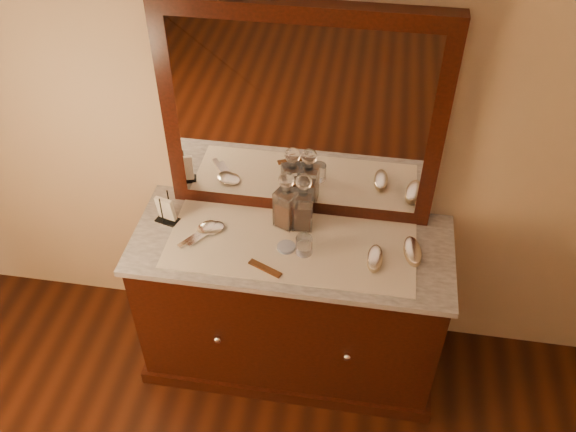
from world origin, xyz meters
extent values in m
plane|color=tan|center=(0.00, 2.25, 1.40)|extent=(4.50, 4.50, 0.00)
cube|color=black|center=(0.00, 1.96, 0.41)|extent=(1.40, 0.55, 0.82)
cube|color=black|center=(0.00, 1.96, 0.04)|extent=(1.46, 0.59, 0.08)
sphere|color=silver|center=(-0.30, 1.67, 0.45)|extent=(0.04, 0.04, 0.04)
sphere|color=silver|center=(0.30, 1.67, 0.45)|extent=(0.04, 0.04, 0.04)
cube|color=silver|center=(0.00, 1.96, 0.83)|extent=(1.44, 0.59, 0.03)
cube|color=black|center=(0.00, 2.20, 1.35)|extent=(1.20, 0.08, 1.00)
cube|color=white|center=(0.00, 2.17, 1.35)|extent=(1.06, 0.01, 0.86)
cube|color=beige|center=(0.00, 1.94, 0.85)|extent=(1.10, 0.45, 0.00)
cylinder|color=white|center=(-0.02, 1.91, 0.86)|extent=(0.09, 0.09, 0.01)
cube|color=brown|center=(-0.09, 1.77, 0.86)|extent=(0.16, 0.09, 0.01)
cube|color=black|center=(-0.59, 2.01, 0.85)|extent=(0.12, 0.09, 0.01)
cylinder|color=black|center=(-0.60, 1.98, 0.93)|extent=(0.01, 0.01, 0.16)
cylinder|color=black|center=(-0.58, 2.04, 0.93)|extent=(0.01, 0.01, 0.16)
cube|color=white|center=(-0.59, 2.01, 0.92)|extent=(0.09, 0.06, 0.13)
cube|color=brown|center=(-0.04, 2.07, 0.92)|extent=(0.10, 0.10, 0.13)
cube|color=white|center=(-0.04, 2.07, 0.95)|extent=(0.12, 0.12, 0.19)
cylinder|color=white|center=(-0.04, 2.07, 1.06)|extent=(0.05, 0.05, 0.03)
sphere|color=white|center=(-0.04, 2.07, 1.11)|extent=(0.10, 0.10, 0.07)
cube|color=brown|center=(0.03, 2.07, 0.92)|extent=(0.08, 0.08, 0.13)
cube|color=white|center=(0.03, 2.07, 0.95)|extent=(0.10, 0.10, 0.19)
cylinder|color=white|center=(0.03, 2.07, 1.06)|extent=(0.04, 0.04, 0.03)
sphere|color=white|center=(0.03, 2.07, 1.11)|extent=(0.08, 0.08, 0.07)
ellipsoid|color=tan|center=(0.37, 1.89, 0.87)|extent=(0.07, 0.15, 0.02)
ellipsoid|color=silver|center=(0.37, 1.89, 0.88)|extent=(0.07, 0.15, 0.02)
ellipsoid|color=tan|center=(0.53, 1.96, 0.87)|extent=(0.10, 0.18, 0.02)
ellipsoid|color=silver|center=(0.53, 1.96, 0.89)|extent=(0.10, 0.18, 0.02)
ellipsoid|color=silver|center=(-0.39, 1.98, 0.86)|extent=(0.13, 0.14, 0.02)
cube|color=silver|center=(-0.45, 1.89, 0.86)|extent=(0.10, 0.13, 0.01)
ellipsoid|color=silver|center=(-0.36, 1.98, 0.86)|extent=(0.12, 0.13, 0.02)
cube|color=silver|center=(-0.41, 1.91, 0.86)|extent=(0.09, 0.12, 0.01)
cylinder|color=white|center=(0.06, 1.90, 0.90)|extent=(0.08, 0.08, 0.08)
camera|label=1|loc=(0.29, 0.02, 2.79)|focal=38.44mm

